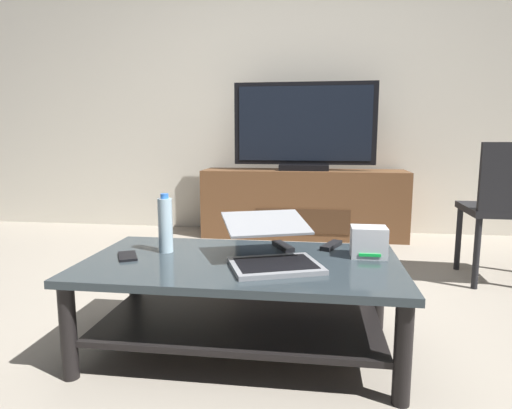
{
  "coord_description": "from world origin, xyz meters",
  "views": [
    {
      "loc": [
        0.31,
        -1.87,
        0.88
      ],
      "look_at": [
        0.01,
        0.32,
        0.53
      ],
      "focal_mm": 30.89,
      "sensor_mm": 36.0,
      "label": 1
    }
  ],
  "objects_px": {
    "television": "(305,128)",
    "cell_phone": "(127,256)",
    "water_bottle_near": "(165,225)",
    "coffee_table": "(241,288)",
    "router_box": "(369,242)",
    "laptop": "(271,248)",
    "soundbar_remote": "(283,246)",
    "dining_chair": "(509,204)",
    "tv_remote": "(331,245)",
    "media_cabinet": "(303,204)"
  },
  "relations": [
    {
      "from": "water_bottle_near",
      "to": "tv_remote",
      "type": "xyz_separation_m",
      "value": [
        0.71,
        0.17,
        -0.11
      ]
    },
    {
      "from": "water_bottle_near",
      "to": "television",
      "type": "bearing_deg",
      "value": 75.46
    },
    {
      "from": "television",
      "to": "cell_phone",
      "type": "bearing_deg",
      "value": -107.04
    },
    {
      "from": "water_bottle_near",
      "to": "soundbar_remote",
      "type": "bearing_deg",
      "value": 14.05
    },
    {
      "from": "television",
      "to": "cell_phone",
      "type": "xyz_separation_m",
      "value": [
        -0.66,
        -2.15,
        -0.56
      ]
    },
    {
      "from": "coffee_table",
      "to": "television",
      "type": "bearing_deg",
      "value": 85.01
    },
    {
      "from": "laptop",
      "to": "coffee_table",
      "type": "bearing_deg",
      "value": 167.49
    },
    {
      "from": "router_box",
      "to": "cell_phone",
      "type": "height_order",
      "value": "router_box"
    },
    {
      "from": "cell_phone",
      "to": "soundbar_remote",
      "type": "distance_m",
      "value": 0.67
    },
    {
      "from": "dining_chair",
      "to": "router_box",
      "type": "bearing_deg",
      "value": -134.99
    },
    {
      "from": "water_bottle_near",
      "to": "soundbar_remote",
      "type": "relative_size",
      "value": 1.58
    },
    {
      "from": "soundbar_remote",
      "to": "water_bottle_near",
      "type": "bearing_deg",
      "value": 167.0
    },
    {
      "from": "cell_phone",
      "to": "dining_chair",
      "type": "bearing_deg",
      "value": 1.55
    },
    {
      "from": "media_cabinet",
      "to": "cell_phone",
      "type": "relative_size",
      "value": 12.5
    },
    {
      "from": "television",
      "to": "water_bottle_near",
      "type": "relative_size",
      "value": 4.76
    },
    {
      "from": "router_box",
      "to": "dining_chair",
      "type": "bearing_deg",
      "value": 45.01
    },
    {
      "from": "media_cabinet",
      "to": "dining_chair",
      "type": "distance_m",
      "value": 1.67
    },
    {
      "from": "router_box",
      "to": "cell_phone",
      "type": "bearing_deg",
      "value": -171.63
    },
    {
      "from": "laptop",
      "to": "water_bottle_near",
      "type": "relative_size",
      "value": 1.97
    },
    {
      "from": "router_box",
      "to": "soundbar_remote",
      "type": "bearing_deg",
      "value": 166.54
    },
    {
      "from": "soundbar_remote",
      "to": "router_box",
      "type": "bearing_deg",
      "value": -40.52
    },
    {
      "from": "coffee_table",
      "to": "router_box",
      "type": "distance_m",
      "value": 0.56
    },
    {
      "from": "media_cabinet",
      "to": "cell_phone",
      "type": "bearing_deg",
      "value": -106.88
    },
    {
      "from": "dining_chair",
      "to": "router_box",
      "type": "distance_m",
      "value": 1.27
    },
    {
      "from": "water_bottle_near",
      "to": "cell_phone",
      "type": "bearing_deg",
      "value": -140.24
    },
    {
      "from": "television",
      "to": "cell_phone",
      "type": "relative_size",
      "value": 8.6
    },
    {
      "from": "media_cabinet",
      "to": "dining_chair",
      "type": "xyz_separation_m",
      "value": [
        1.23,
        -1.12,
        0.19
      ]
    },
    {
      "from": "water_bottle_near",
      "to": "cell_phone",
      "type": "xyz_separation_m",
      "value": [
        -0.13,
        -0.11,
        -0.11
      ]
    },
    {
      "from": "media_cabinet",
      "to": "television",
      "type": "xyz_separation_m",
      "value": [
        0.0,
        -0.02,
        0.65
      ]
    },
    {
      "from": "cell_phone",
      "to": "tv_remote",
      "type": "height_order",
      "value": "tv_remote"
    },
    {
      "from": "television",
      "to": "tv_remote",
      "type": "relative_size",
      "value": 7.53
    },
    {
      "from": "water_bottle_near",
      "to": "soundbar_remote",
      "type": "distance_m",
      "value": 0.52
    },
    {
      "from": "router_box",
      "to": "tv_remote",
      "type": "height_order",
      "value": "router_box"
    },
    {
      "from": "dining_chair",
      "to": "television",
      "type": "bearing_deg",
      "value": 138.06
    },
    {
      "from": "television",
      "to": "water_bottle_near",
      "type": "distance_m",
      "value": 2.15
    },
    {
      "from": "laptop",
      "to": "water_bottle_near",
      "type": "distance_m",
      "value": 0.48
    },
    {
      "from": "coffee_table",
      "to": "soundbar_remote",
      "type": "height_order",
      "value": "soundbar_remote"
    },
    {
      "from": "media_cabinet",
      "to": "tv_remote",
      "type": "distance_m",
      "value": 1.9
    },
    {
      "from": "laptop",
      "to": "cell_phone",
      "type": "height_order",
      "value": "laptop"
    },
    {
      "from": "coffee_table",
      "to": "water_bottle_near",
      "type": "distance_m",
      "value": 0.43
    },
    {
      "from": "soundbar_remote",
      "to": "television",
      "type": "bearing_deg",
      "value": 61.94
    },
    {
      "from": "router_box",
      "to": "water_bottle_near",
      "type": "distance_m",
      "value": 0.86
    },
    {
      "from": "tv_remote",
      "to": "television",
      "type": "bearing_deg",
      "value": 119.14
    },
    {
      "from": "coffee_table",
      "to": "soundbar_remote",
      "type": "xyz_separation_m",
      "value": [
        0.15,
        0.21,
        0.13
      ]
    },
    {
      "from": "coffee_table",
      "to": "tv_remote",
      "type": "xyz_separation_m",
      "value": [
        0.37,
        0.26,
        0.13
      ]
    },
    {
      "from": "coffee_table",
      "to": "dining_chair",
      "type": "bearing_deg",
      "value": 35.97
    },
    {
      "from": "tv_remote",
      "to": "soundbar_remote",
      "type": "relative_size",
      "value": 1.0
    },
    {
      "from": "laptop",
      "to": "router_box",
      "type": "xyz_separation_m",
      "value": [
        0.39,
        0.15,
        -0.0
      ]
    },
    {
      "from": "television",
      "to": "water_bottle_near",
      "type": "height_order",
      "value": "television"
    },
    {
      "from": "cell_phone",
      "to": "soundbar_remote",
      "type": "relative_size",
      "value": 0.88
    }
  ]
}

